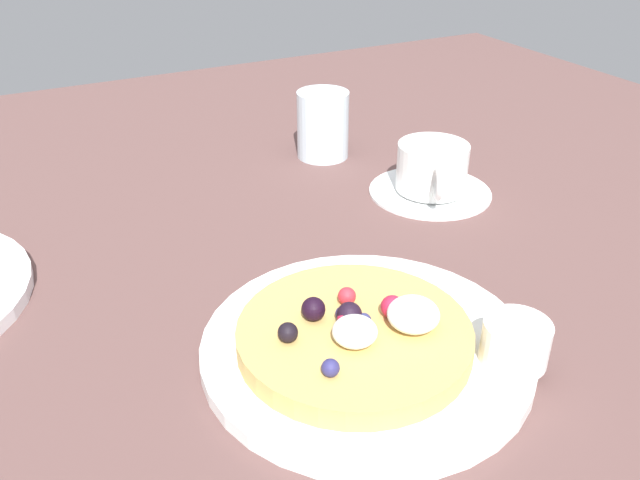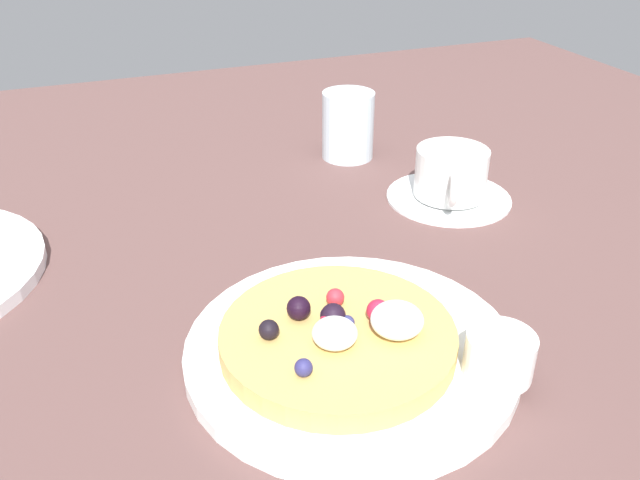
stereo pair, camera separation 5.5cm
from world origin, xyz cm
name	(u,v)px [view 2 (the right image)]	position (x,y,z in cm)	size (l,w,h in cm)	color
ground_plane	(233,304)	(0.00, 0.00, -1.50)	(166.87, 140.66, 3.00)	brown
pancake_plate	(351,349)	(6.21, -11.97, 0.61)	(25.26, 25.26, 1.23)	white
pancake_with_berries	(340,336)	(5.19, -12.19, 2.37)	(17.61, 17.61, 4.08)	tan
syrup_ramekin	(500,355)	(14.48, -18.84, 2.92)	(4.91, 4.91, 3.28)	white
coffee_saucer	(449,196)	(27.20, 9.03, 0.30)	(13.78, 13.78, 0.61)	white
coffee_cup	(451,172)	(27.12, 8.89, 3.33)	(7.90, 10.12, 5.26)	white
water_glass	(348,125)	(21.48, 24.36, 4.16)	(6.49, 6.49, 8.33)	silver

